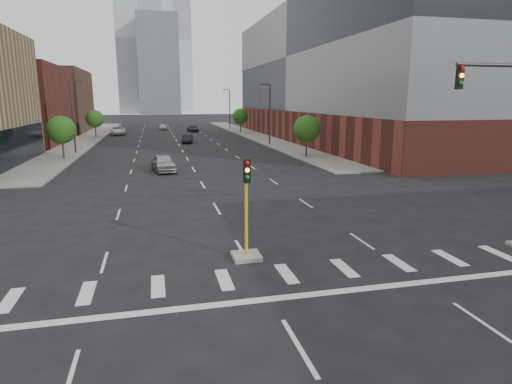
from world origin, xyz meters
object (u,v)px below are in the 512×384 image
object	(u,v)px
car_near_left	(163,163)
car_mid_right	(187,139)
median_traffic_signal	(246,237)
car_deep_right	(193,129)
car_distant	(163,127)
car_far_left	(118,131)

from	to	relation	value
car_near_left	car_mid_right	distance (m)	27.74
median_traffic_signal	car_deep_right	xyz separation A→B (m)	(4.56, 76.23, -0.29)
car_near_left	car_distant	world-z (taller)	car_near_left
median_traffic_signal	car_distant	xyz separation A→B (m)	(-1.62, 83.73, -0.29)
car_near_left	car_distant	bearing A→B (deg)	80.66
car_near_left	car_distant	distance (m)	59.16
car_deep_right	car_distant	world-z (taller)	car_deep_right
median_traffic_signal	car_near_left	world-z (taller)	median_traffic_signal
car_deep_right	car_distant	bearing A→B (deg)	124.95
car_deep_right	car_near_left	bearing A→B (deg)	-102.82
car_far_left	car_deep_right	size ratio (longest dim) A/B	1.27
median_traffic_signal	car_distant	world-z (taller)	median_traffic_signal
car_mid_right	car_far_left	xyz separation A→B (m)	(-12.00, 19.53, 0.14)
median_traffic_signal	car_near_left	size ratio (longest dim) A/B	0.91
median_traffic_signal	car_far_left	world-z (taller)	median_traffic_signal
median_traffic_signal	car_far_left	bearing A→B (deg)	98.36
median_traffic_signal	car_deep_right	distance (m)	76.37
car_distant	car_far_left	bearing A→B (deg)	-127.04
median_traffic_signal	car_far_left	distance (m)	72.25
car_near_left	car_far_left	xyz separation A→B (m)	(-7.58, 46.91, 0.01)
car_mid_right	car_distant	xyz separation A→B (m)	(-3.12, 31.76, -0.02)
car_far_left	car_deep_right	world-z (taller)	car_far_left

